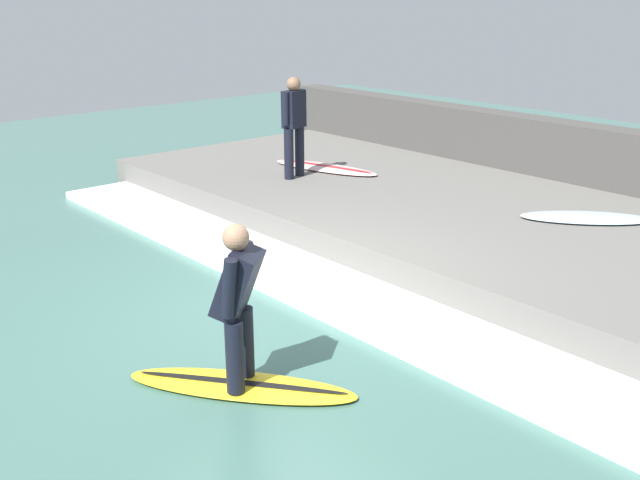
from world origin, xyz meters
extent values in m
plane|color=#426B60|center=(0.00, 0.00, 0.00)|extent=(28.00, 28.00, 0.00)
cube|color=#66635E|center=(3.38, 0.00, 0.22)|extent=(4.40, 12.42, 0.43)
cube|color=#474442|center=(5.83, 0.00, 0.66)|extent=(0.50, 13.04, 1.31)
cube|color=white|center=(0.64, 0.00, 0.05)|extent=(1.08, 11.80, 0.11)
ellipsoid|color=yellow|center=(-1.32, -1.00, 0.03)|extent=(1.62, 1.91, 0.06)
ellipsoid|color=black|center=(-1.32, -1.00, 0.06)|extent=(1.20, 1.53, 0.01)
cylinder|color=black|center=(-1.43, -1.08, 0.38)|extent=(0.15, 0.15, 0.63)
cylinder|color=black|center=(-1.20, -0.91, 0.38)|extent=(0.15, 0.15, 0.63)
cube|color=black|center=(-1.32, -1.00, 0.98)|extent=(0.54, 0.55, 0.62)
sphere|color=#A87A5B|center=(-1.32, -1.00, 1.37)|extent=(0.22, 0.22, 0.22)
cylinder|color=black|center=(-1.49, -1.13, 1.01)|extent=(0.11, 0.19, 0.52)
cylinder|color=black|center=(-1.15, -0.87, 1.01)|extent=(0.11, 0.19, 0.52)
cylinder|color=black|center=(2.85, 3.22, 0.83)|extent=(0.15, 0.15, 0.79)
cylinder|color=black|center=(2.58, 3.15, 0.83)|extent=(0.15, 0.15, 0.79)
cube|color=black|center=(2.71, 3.19, 1.50)|extent=(0.41, 0.30, 0.56)
sphere|color=#846047|center=(2.71, 3.19, 1.88)|extent=(0.21, 0.21, 0.21)
cylinder|color=black|center=(2.91, 3.24, 1.53)|extent=(0.11, 0.11, 0.50)
cylinder|color=black|center=(2.51, 3.14, 1.53)|extent=(0.11, 0.11, 0.50)
ellipsoid|color=beige|center=(3.43, 3.26, 0.46)|extent=(1.03, 2.01, 0.06)
ellipsoid|color=#B21E1E|center=(3.43, 3.26, 0.50)|extent=(0.56, 1.75, 0.01)
ellipsoid|color=silver|center=(4.07, -1.05, 0.46)|extent=(1.55, 1.61, 0.06)
camera|label=1|loc=(-4.54, -5.69, 3.26)|focal=42.00mm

